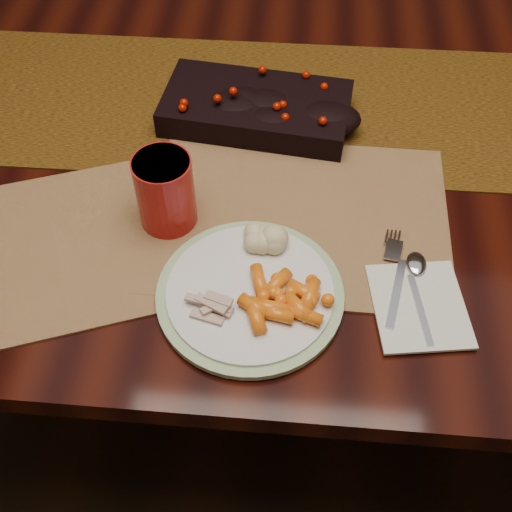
# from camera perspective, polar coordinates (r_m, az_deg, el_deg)

# --- Properties ---
(floor) EXTENTS (5.00, 5.00, 0.00)m
(floor) POSITION_cam_1_polar(r_m,az_deg,el_deg) (1.70, 2.11, -9.14)
(floor) COLOR black
(floor) RESTS_ON ground
(dining_table) EXTENTS (1.80, 1.00, 0.75)m
(dining_table) POSITION_cam_1_polar(r_m,az_deg,el_deg) (1.38, 2.56, -1.60)
(dining_table) COLOR black
(dining_table) RESTS_ON floor
(table_runner) EXTENTS (1.84, 0.39, 0.00)m
(table_runner) POSITION_cam_1_polar(r_m,az_deg,el_deg) (1.17, 5.99, 12.98)
(table_runner) COLOR #502C0E
(table_runner) RESTS_ON dining_table
(centerpiece) EXTENTS (0.33, 0.20, 0.06)m
(centerpiece) POSITION_cam_1_polar(r_m,az_deg,el_deg) (1.12, 0.02, 13.30)
(centerpiece) COLOR black
(centerpiece) RESTS_ON table_runner
(placemat_main) EXTENTS (0.46, 0.34, 0.00)m
(placemat_main) POSITION_cam_1_polar(r_m,az_deg,el_deg) (0.98, 3.81, 3.51)
(placemat_main) COLOR #936947
(placemat_main) RESTS_ON dining_table
(placemat_second) EXTENTS (0.50, 0.43, 0.00)m
(placemat_second) POSITION_cam_1_polar(r_m,az_deg,el_deg) (0.98, -14.13, 1.36)
(placemat_second) COLOR brown
(placemat_second) RESTS_ON dining_table
(dinner_plate) EXTENTS (0.28, 0.28, 0.01)m
(dinner_plate) POSITION_cam_1_polar(r_m,az_deg,el_deg) (0.88, -0.54, -3.32)
(dinner_plate) COLOR silver
(dinner_plate) RESTS_ON placemat_main
(baby_carrots) EXTENTS (0.13, 0.11, 0.02)m
(baby_carrots) POSITION_cam_1_polar(r_m,az_deg,el_deg) (0.85, 2.05, -3.95)
(baby_carrots) COLOR orange
(baby_carrots) RESTS_ON dinner_plate
(mashed_potatoes) EXTENTS (0.08, 0.07, 0.04)m
(mashed_potatoes) POSITION_cam_1_polar(r_m,az_deg,el_deg) (0.91, 0.53, 1.65)
(mashed_potatoes) COLOR beige
(mashed_potatoes) RESTS_ON dinner_plate
(turkey_shreds) EXTENTS (0.09, 0.08, 0.02)m
(turkey_shreds) POSITION_cam_1_polar(r_m,az_deg,el_deg) (0.85, -4.09, -4.41)
(turkey_shreds) COLOR beige
(turkey_shreds) RESTS_ON dinner_plate
(napkin) EXTENTS (0.14, 0.16, 0.00)m
(napkin) POSITION_cam_1_polar(r_m,az_deg,el_deg) (0.90, 14.28, -4.30)
(napkin) COLOR silver
(napkin) RESTS_ON placemat_main
(fork) EXTENTS (0.05, 0.15, 0.00)m
(fork) POSITION_cam_1_polar(r_m,az_deg,el_deg) (0.91, 12.30, -2.25)
(fork) COLOR silver
(fork) RESTS_ON napkin
(spoon) EXTENTS (0.05, 0.15, 0.00)m
(spoon) POSITION_cam_1_polar(r_m,az_deg,el_deg) (0.91, 14.28, -3.32)
(spoon) COLOR #B4B3D4
(spoon) RESTS_ON napkin
(red_cup) EXTENTS (0.09, 0.09, 0.12)m
(red_cup) POSITION_cam_1_polar(r_m,az_deg,el_deg) (0.94, -8.07, 5.68)
(red_cup) COLOR #AA1614
(red_cup) RESTS_ON placemat_main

